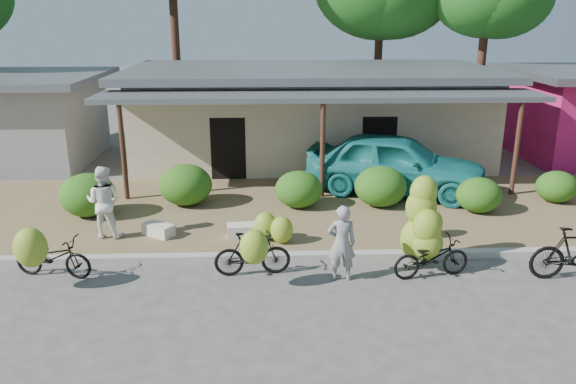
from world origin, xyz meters
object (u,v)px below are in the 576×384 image
bike_far_left (48,255)px  bystander (104,202)px  sack_far (158,230)px  teal_van (395,163)px  bike_left (253,252)px  sack_near (245,230)px  vendor (342,243)px  bike_center (425,235)px

bike_far_left → bystander: bearing=-4.5°
sack_far → teal_van: bearing=26.3°
bike_left → teal_van: size_ratio=0.31×
sack_far → teal_van: size_ratio=0.14×
sack_near → vendor: size_ratio=0.53×
bike_far_left → vendor: vendor is taller
bike_left → sack_far: 3.15m
teal_van → sack_near: bearing=147.4°
sack_far → bystander: 1.42m
teal_van → bike_center: bearing=-165.4°
bike_far_left → bike_center: (7.72, 0.15, 0.25)m
bike_left → sack_near: (-0.23, 1.98, -0.30)m
bike_far_left → bike_center: bearing=-76.9°
bystander → teal_van: bearing=-148.8°
bike_left → bike_center: bike_center is taller
sack_far → vendor: vendor is taller
bike_left → sack_near: size_ratio=1.90×
bike_far_left → teal_van: 9.71m
bystander → bike_center: bearing=173.7°
bike_left → bystander: size_ratio=0.93×
sack_near → bike_far_left: bearing=-153.9°
bike_center → bystander: bike_center is taller
sack_far → vendor: bearing=-28.8°
sack_near → bystander: 3.38m
sack_near → teal_van: bearing=37.5°
sack_far → bystander: (-1.22, -0.01, 0.72)m
bike_center → vendor: 1.83m
bike_left → sack_near: 2.01m
vendor → teal_van: size_ratio=0.31×
sack_far → vendor: (4.10, -2.26, 0.54)m
bike_left → teal_van: teal_van is taller
sack_far → vendor: 4.71m
sack_near → bike_center: bearing=-24.8°
vendor → teal_van: 5.86m
bike_far_left → bystander: (0.61, 2.05, 0.43)m
bike_center → teal_van: bearing=-16.2°
sack_near → sack_far: size_ratio=1.13×
bike_left → vendor: 1.81m
bike_left → bystander: bystander is taller
bystander → teal_van: teal_van is taller
bike_center → bystander: (-7.11, 1.90, 0.18)m
sack_near → bike_left: bearing=-83.5°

